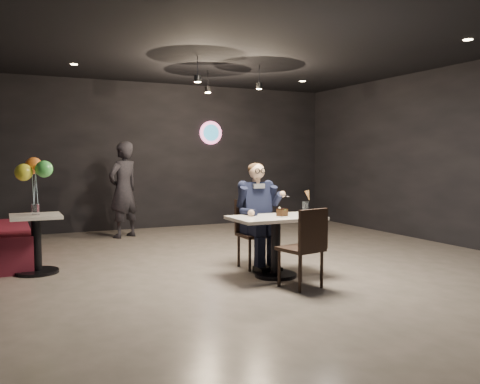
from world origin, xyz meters
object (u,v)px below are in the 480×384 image
chair_near (300,247)px  balloon_vase (36,209)px  seated_man (256,214)px  passerby (123,190)px  side_table (37,244)px  chair_far (256,234)px  booth_bench (9,224)px  sundae_glass (305,208)px  main_table (276,246)px

chair_near → balloon_vase: (-2.67, 2.02, 0.36)m
seated_man → passerby: passerby is taller
passerby → side_table: bearing=25.6°
chair_far → booth_bench: (-2.97, 1.89, 0.07)m
sundae_glass → booth_bench: 4.20m
main_table → balloon_vase: 3.07m
chair_far → sundae_glass: (0.40, -0.60, 0.38)m
sundae_glass → passerby: size_ratio=0.10×
chair_near → seated_man: bearing=78.1°
booth_bench → chair_far: bearing=-32.5°
main_table → passerby: 4.04m
sundae_glass → main_table: bearing=173.1°
chair_near → seated_man: (0.00, 1.12, 0.26)m
side_table → balloon_vase: balloon_vase is taller
booth_bench → side_table: size_ratio=2.77×
main_table → seated_man: seated_man is taller
main_table → seated_man: bearing=90.0°
chair_far → seated_man: seated_man is taller
seated_man → side_table: 2.84m
main_table → side_table: (-2.67, 1.44, 0.01)m
passerby → chair_near: bearing=72.7°
seated_man → chair_far: bearing=90.0°
chair_far → side_table: (-2.67, 0.89, -0.08)m
chair_far → seated_man: (0.00, -0.00, 0.26)m
sundae_glass → side_table: (-3.07, 1.49, -0.45)m
sundae_glass → booth_bench: (-3.37, 2.49, -0.31)m
side_table → passerby: size_ratio=0.43×
main_table → chair_near: chair_near is taller
main_table → passerby: (-1.04, 3.87, 0.51)m
main_table → side_table: bearing=151.6°
main_table → sundae_glass: size_ratio=6.46×
balloon_vase → passerby: passerby is taller
seated_man → sundae_glass: (0.40, -0.60, 0.12)m
chair_near → booth_bench: booth_bench is taller
seated_man → booth_bench: bearing=147.5°
passerby → chair_far: bearing=76.9°
booth_bench → balloon_vase: (0.30, -1.00, 0.29)m
side_table → passerby: 2.97m
chair_far → sundae_glass: size_ratio=5.40×
passerby → seated_man: bearing=76.9°
seated_man → side_table: (-2.67, 0.89, -0.34)m
seated_man → balloon_vase: seated_man is taller
chair_far → sundae_glass: same height
booth_bench → main_table: bearing=-39.4°
chair_far → chair_near: same height
seated_man → side_table: seated_man is taller
side_table → passerby: (1.63, 2.43, 0.50)m
side_table → passerby: bearing=56.0°
booth_bench → side_table: (0.30, -1.00, -0.15)m
chair_far → passerby: passerby is taller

